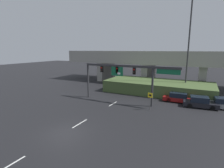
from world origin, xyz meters
TOP-DOWN VIEW (x-y plane):
  - ground_plane at (0.00, 0.00)m, footprint 160.00×160.00m
  - lane_markings at (0.00, 13.68)m, footprint 0.14×40.63m
  - signal_gantry at (1.16, 11.21)m, footprint 14.09×0.44m
  - speed_limit_sign at (5.40, 9.57)m, footprint 0.60×0.11m
  - highway_light_pole_near at (8.56, 20.52)m, footprint 0.70×0.36m
  - overpass_bridge at (0.00, 27.78)m, footprint 39.07×8.93m
  - grass_embankment at (4.10, 19.40)m, footprint 18.31×7.72m
  - parked_sedan_near_right at (8.25, 15.19)m, footprint 4.65×1.92m
  - parked_sedan_mid_right at (11.06, 13.86)m, footprint 4.43×2.24m

SIDE VIEW (x-z plane):
  - ground_plane at x=0.00m, z-range 0.00..0.00m
  - lane_markings at x=0.00m, z-range 0.00..0.01m
  - parked_sedan_near_right at x=8.25m, z-range -0.05..1.35m
  - parked_sedan_mid_right at x=11.06m, z-range -0.06..1.42m
  - grass_embankment at x=4.10m, z-range 0.00..2.06m
  - speed_limit_sign at x=5.40m, z-range 0.36..2.71m
  - signal_gantry at x=1.16m, z-range 1.70..7.22m
  - overpass_bridge at x=0.00m, z-range 1.30..8.62m
  - highway_light_pole_near at x=8.56m, z-range 0.38..17.78m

